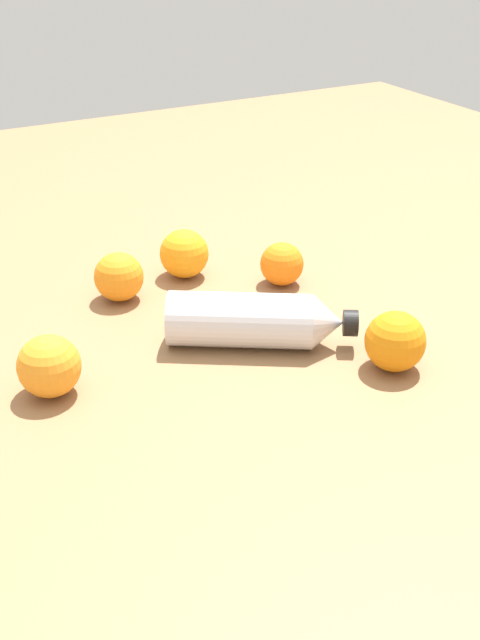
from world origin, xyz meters
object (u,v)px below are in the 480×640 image
(orange_2, at_px, (49,366))
(orange_3, at_px, (395,341))
(orange_4, at_px, (119,277))
(water_bottle, at_px, (257,320))
(orange_0, at_px, (282,264))
(orange_1, at_px, (184,254))

(orange_2, height_order, orange_3, same)
(orange_4, bearing_deg, orange_3, 123.84)
(water_bottle, height_order, orange_2, orange_2)
(orange_0, xyz_separation_m, orange_4, (0.24, -0.07, 0.00))
(orange_0, bearing_deg, orange_3, 89.35)
(water_bottle, relative_size, orange_3, 3.11)
(orange_2, relative_size, orange_4, 1.05)
(orange_0, relative_size, orange_1, 0.87)
(orange_4, bearing_deg, orange_1, -167.10)
(water_bottle, height_order, orange_0, water_bottle)
(orange_2, bearing_deg, water_bottle, 176.57)
(orange_3, relative_size, orange_4, 1.06)
(water_bottle, bearing_deg, orange_1, 120.14)
(water_bottle, xyz_separation_m, orange_3, (-0.12, 0.13, 0.00))
(water_bottle, height_order, orange_1, orange_1)
(orange_0, xyz_separation_m, orange_2, (0.41, 0.13, 0.01))
(orange_1, bearing_deg, orange_3, 107.07)
(water_bottle, distance_m, orange_1, 0.24)
(water_bottle, xyz_separation_m, orange_2, (0.28, -0.02, 0.00))
(orange_3, bearing_deg, orange_4, -56.16)
(orange_3, bearing_deg, orange_0, -90.65)
(orange_1, height_order, orange_2, same)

